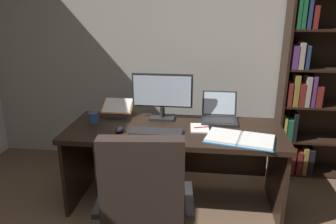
{
  "coord_description": "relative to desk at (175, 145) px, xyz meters",
  "views": [
    {
      "loc": [
        0.14,
        -1.07,
        1.69
      ],
      "look_at": [
        -0.16,
        1.37,
        0.87
      ],
      "focal_mm": 34.59,
      "sensor_mm": 36.0,
      "label": 1
    }
  ],
  "objects": [
    {
      "name": "computer_mouse",
      "position": [
        -0.43,
        -0.21,
        0.21
      ],
      "size": [
        0.06,
        0.1,
        0.04
      ],
      "primitive_type": "ellipsoid",
      "color": "#232326",
      "rests_on": "desk"
    },
    {
      "name": "reading_stand_with_book",
      "position": [
        -0.57,
        0.21,
        0.25
      ],
      "size": [
        0.28,
        0.26,
        0.13
      ],
      "color": "#232326",
      "rests_on": "desk"
    },
    {
      "name": "keyboard",
      "position": [
        -0.13,
        -0.21,
        0.2
      ],
      "size": [
        0.42,
        0.15,
        0.02
      ],
      "primitive_type": "cube",
      "color": "#232326",
      "rests_on": "desk"
    },
    {
      "name": "laptop",
      "position": [
        0.37,
        0.16,
        0.24
      ],
      "size": [
        0.31,
        0.31,
        0.23
      ],
      "color": "#232326",
      "rests_on": "desk"
    },
    {
      "name": "wall_back",
      "position": [
        0.11,
        0.88,
        0.85
      ],
      "size": [
        5.14,
        0.12,
        2.74
      ],
      "primitive_type": "cube",
      "color": "#B2ADA3",
      "rests_on": "ground"
    },
    {
      "name": "desk",
      "position": [
        0.0,
        0.0,
        0.0
      ],
      "size": [
        1.8,
        0.72,
        0.71
      ],
      "color": "black",
      "rests_on": "ground"
    },
    {
      "name": "open_binder",
      "position": [
        0.52,
        -0.26,
        0.2
      ],
      "size": [
        0.57,
        0.4,
        0.02
      ],
      "rotation": [
        0.0,
        0.0,
        -0.23
      ],
      "color": "#2D84C6",
      "rests_on": "desk"
    },
    {
      "name": "office_chair",
      "position": [
        -0.1,
        -0.91,
        -0.09
      ],
      "size": [
        0.65,
        0.6,
        1.02
      ],
      "rotation": [
        0.0,
        0.0,
        0.1
      ],
      "color": "#232326",
      "rests_on": "ground"
    },
    {
      "name": "pen",
      "position": [
        0.23,
        -0.06,
        0.2
      ],
      "size": [
        0.14,
        0.05,
        0.01
      ],
      "primitive_type": "cylinder",
      "rotation": [
        0.0,
        1.57,
        0.32
      ],
      "color": "maroon",
      "rests_on": "notepad"
    },
    {
      "name": "coffee_mug",
      "position": [
        -0.71,
        -0.02,
        0.23
      ],
      "size": [
        0.09,
        0.09,
        0.09
      ],
      "primitive_type": "cylinder",
      "color": "#334C7A",
      "rests_on": "desk"
    },
    {
      "name": "bookshelf",
      "position": [
        1.36,
        0.66,
        0.54
      ],
      "size": [
        0.97,
        0.29,
        2.21
      ],
      "color": "black",
      "rests_on": "ground"
    },
    {
      "name": "notepad",
      "position": [
        0.21,
        -0.06,
        0.19
      ],
      "size": [
        0.16,
        0.22,
        0.01
      ],
      "primitive_type": "cube",
      "rotation": [
        0.0,
        0.0,
        0.06
      ],
      "color": "white",
      "rests_on": "desk"
    },
    {
      "name": "monitor",
      "position": [
        -0.13,
        0.16,
        0.4
      ],
      "size": [
        0.54,
        0.16,
        0.41
      ],
      "color": "#232326",
      "rests_on": "desk"
    }
  ]
}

